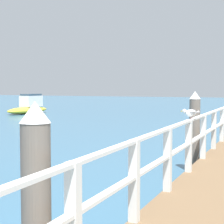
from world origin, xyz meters
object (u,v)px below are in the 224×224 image
object	(u,v)px
dock_piling_near	(36,214)
seagull_foreground	(191,113)
dock_piling_far	(195,132)
boat_4	(29,107)

from	to	relation	value
dock_piling_near	seagull_foreground	size ratio (longest dim) A/B	5.16
dock_piling_far	seagull_foreground	distance (m)	2.39
seagull_foreground	boat_4	size ratio (longest dim) A/B	0.09
seagull_foreground	boat_4	xyz separation A→B (m)	(-17.51, 18.95, -1.20)
dock_piling_far	boat_4	bearing A→B (deg)	135.77
dock_piling_far	seagull_foreground	xyz separation A→B (m)	(0.38, -2.26, 0.66)
boat_4	seagull_foreground	bearing A→B (deg)	-41.82
dock_piling_near	seagull_foreground	distance (m)	5.02
seagull_foreground	boat_4	world-z (taller)	seagull_foreground
dock_piling_far	boat_4	world-z (taller)	dock_piling_far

